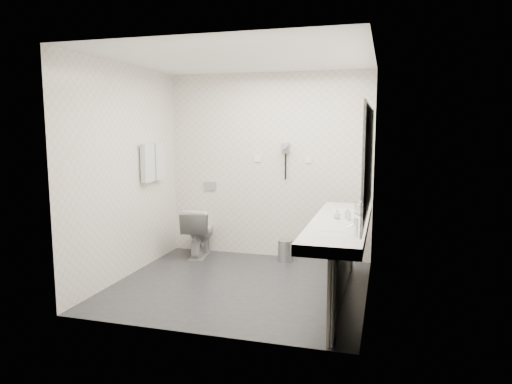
% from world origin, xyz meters
% --- Properties ---
extents(floor, '(2.80, 2.80, 0.00)m').
position_xyz_m(floor, '(0.00, 0.00, 0.00)').
color(floor, '#28292D').
rests_on(floor, ground).
extents(ceiling, '(2.80, 2.80, 0.00)m').
position_xyz_m(ceiling, '(0.00, 0.00, 2.50)').
color(ceiling, white).
rests_on(ceiling, wall_back).
extents(wall_back, '(2.80, 0.00, 2.80)m').
position_xyz_m(wall_back, '(0.00, 1.30, 1.25)').
color(wall_back, white).
rests_on(wall_back, floor).
extents(wall_front, '(2.80, 0.00, 2.80)m').
position_xyz_m(wall_front, '(0.00, -1.30, 1.25)').
color(wall_front, white).
rests_on(wall_front, floor).
extents(wall_left, '(0.00, 2.60, 2.60)m').
position_xyz_m(wall_left, '(-1.40, 0.00, 1.25)').
color(wall_left, white).
rests_on(wall_left, floor).
extents(wall_right, '(0.00, 2.60, 2.60)m').
position_xyz_m(wall_right, '(1.40, 0.00, 1.25)').
color(wall_right, white).
rests_on(wall_right, floor).
extents(vanity_counter, '(0.55, 2.20, 0.10)m').
position_xyz_m(vanity_counter, '(1.12, -0.20, 0.80)').
color(vanity_counter, white).
rests_on(vanity_counter, floor).
extents(vanity_panel, '(0.03, 2.15, 0.75)m').
position_xyz_m(vanity_panel, '(1.15, -0.20, 0.38)').
color(vanity_panel, '#9A9891').
rests_on(vanity_panel, floor).
extents(vanity_post_near, '(0.06, 0.06, 0.75)m').
position_xyz_m(vanity_post_near, '(1.18, -1.24, 0.38)').
color(vanity_post_near, silver).
rests_on(vanity_post_near, floor).
extents(vanity_post_far, '(0.06, 0.06, 0.75)m').
position_xyz_m(vanity_post_far, '(1.18, 0.84, 0.38)').
color(vanity_post_far, silver).
rests_on(vanity_post_far, floor).
extents(mirror, '(0.02, 2.20, 1.05)m').
position_xyz_m(mirror, '(1.39, -0.20, 1.45)').
color(mirror, '#B2BCC6').
rests_on(mirror, wall_right).
extents(basin_near, '(0.40, 0.31, 0.05)m').
position_xyz_m(basin_near, '(1.12, -0.85, 0.83)').
color(basin_near, white).
rests_on(basin_near, vanity_counter).
extents(basin_far, '(0.40, 0.31, 0.05)m').
position_xyz_m(basin_far, '(1.12, 0.45, 0.83)').
color(basin_far, white).
rests_on(basin_far, vanity_counter).
extents(faucet_near, '(0.04, 0.04, 0.15)m').
position_xyz_m(faucet_near, '(1.32, -0.85, 0.92)').
color(faucet_near, silver).
rests_on(faucet_near, vanity_counter).
extents(faucet_far, '(0.04, 0.04, 0.15)m').
position_xyz_m(faucet_far, '(1.32, 0.45, 0.92)').
color(faucet_far, silver).
rests_on(faucet_far, vanity_counter).
extents(soap_bottle_a, '(0.06, 0.06, 0.11)m').
position_xyz_m(soap_bottle_a, '(1.19, -0.11, 0.91)').
color(soap_bottle_a, white).
rests_on(soap_bottle_a, vanity_counter).
extents(soap_bottle_b, '(0.08, 0.08, 0.09)m').
position_xyz_m(soap_bottle_b, '(1.09, -0.14, 0.90)').
color(soap_bottle_b, white).
rests_on(soap_bottle_b, vanity_counter).
extents(soap_bottle_c, '(0.05, 0.05, 0.11)m').
position_xyz_m(soap_bottle_c, '(1.21, -0.20, 0.90)').
color(soap_bottle_c, white).
rests_on(soap_bottle_c, vanity_counter).
extents(glass_left, '(0.06, 0.06, 0.10)m').
position_xyz_m(glass_left, '(1.30, 0.09, 0.90)').
color(glass_left, silver).
rests_on(glass_left, vanity_counter).
extents(glass_right, '(0.08, 0.08, 0.12)m').
position_xyz_m(glass_right, '(1.27, 0.19, 0.91)').
color(glass_right, silver).
rests_on(glass_right, vanity_counter).
extents(toilet, '(0.47, 0.72, 0.68)m').
position_xyz_m(toilet, '(-0.91, 1.00, 0.34)').
color(toilet, white).
rests_on(toilet, floor).
extents(flush_plate, '(0.18, 0.02, 0.12)m').
position_xyz_m(flush_plate, '(-0.85, 1.29, 0.95)').
color(flush_plate, '#B2B5BA').
rests_on(flush_plate, wall_back).
extents(pedal_bin, '(0.23, 0.23, 0.27)m').
position_xyz_m(pedal_bin, '(0.30, 1.06, 0.14)').
color(pedal_bin, '#B2B5BA').
rests_on(pedal_bin, floor).
extents(bin_lid, '(0.20, 0.20, 0.02)m').
position_xyz_m(bin_lid, '(0.30, 1.06, 0.28)').
color(bin_lid, '#B2B5BA').
rests_on(bin_lid, pedal_bin).
extents(towel_rail, '(0.02, 0.62, 0.02)m').
position_xyz_m(towel_rail, '(-1.35, 0.55, 1.55)').
color(towel_rail, silver).
rests_on(towel_rail, wall_left).
extents(towel_near, '(0.07, 0.24, 0.48)m').
position_xyz_m(towel_near, '(-1.34, 0.41, 1.33)').
color(towel_near, silver).
rests_on(towel_near, towel_rail).
extents(towel_far, '(0.07, 0.24, 0.48)m').
position_xyz_m(towel_far, '(-1.34, 0.69, 1.33)').
color(towel_far, silver).
rests_on(towel_far, towel_rail).
extents(dryer_cradle, '(0.10, 0.04, 0.14)m').
position_xyz_m(dryer_cradle, '(0.25, 1.27, 1.50)').
color(dryer_cradle, gray).
rests_on(dryer_cradle, wall_back).
extents(dryer_barrel, '(0.08, 0.14, 0.08)m').
position_xyz_m(dryer_barrel, '(0.25, 1.20, 1.53)').
color(dryer_barrel, gray).
rests_on(dryer_barrel, dryer_cradle).
extents(dryer_cord, '(0.02, 0.02, 0.35)m').
position_xyz_m(dryer_cord, '(0.25, 1.26, 1.25)').
color(dryer_cord, black).
rests_on(dryer_cord, dryer_cradle).
extents(switch_plate_a, '(0.09, 0.02, 0.09)m').
position_xyz_m(switch_plate_a, '(-0.15, 1.29, 1.35)').
color(switch_plate_a, white).
rests_on(switch_plate_a, wall_back).
extents(switch_plate_b, '(0.09, 0.02, 0.09)m').
position_xyz_m(switch_plate_b, '(0.55, 1.29, 1.35)').
color(switch_plate_b, white).
rests_on(switch_plate_b, wall_back).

